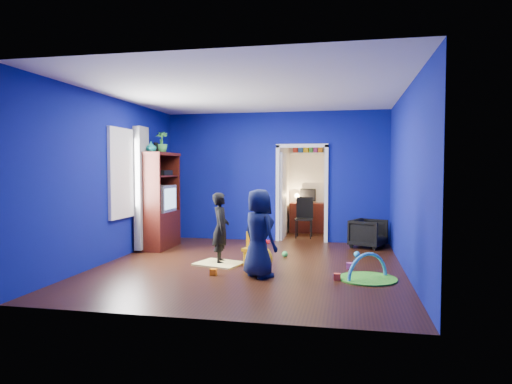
% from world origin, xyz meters
% --- Properties ---
extents(floor, '(5.00, 5.50, 0.01)m').
position_xyz_m(floor, '(0.00, 0.00, 0.00)').
color(floor, black).
rests_on(floor, ground).
extents(ceiling, '(5.00, 5.50, 0.01)m').
position_xyz_m(ceiling, '(0.00, 0.00, 2.90)').
color(ceiling, white).
rests_on(ceiling, wall_back).
extents(wall_back, '(5.00, 0.02, 2.90)m').
position_xyz_m(wall_back, '(0.00, 2.75, 1.45)').
color(wall_back, navy).
rests_on(wall_back, floor).
extents(wall_front, '(5.00, 0.02, 2.90)m').
position_xyz_m(wall_front, '(0.00, -2.75, 1.45)').
color(wall_front, navy).
rests_on(wall_front, floor).
extents(wall_left, '(0.02, 5.50, 2.90)m').
position_xyz_m(wall_left, '(-2.50, 0.00, 1.45)').
color(wall_left, navy).
rests_on(wall_left, floor).
extents(wall_right, '(0.02, 5.50, 2.90)m').
position_xyz_m(wall_right, '(2.50, 0.00, 1.45)').
color(wall_right, navy).
rests_on(wall_right, floor).
extents(alcove, '(1.00, 1.75, 2.50)m').
position_xyz_m(alcove, '(0.60, 3.62, 1.25)').
color(alcove, silver).
rests_on(alcove, floor).
extents(armchair, '(0.85, 0.84, 0.59)m').
position_xyz_m(armchair, '(2.03, 2.20, 0.30)').
color(armchair, black).
rests_on(armchair, floor).
extents(child_black, '(0.39, 0.50, 1.22)m').
position_xyz_m(child_black, '(-0.54, 0.11, 0.61)').
color(child_black, black).
rests_on(child_black, floor).
extents(child_navy, '(0.77, 0.75, 1.33)m').
position_xyz_m(child_navy, '(0.29, -0.73, 0.67)').
color(child_navy, '#0E0F34').
rests_on(child_navy, floor).
extents(toddler_red, '(0.40, 0.31, 0.81)m').
position_xyz_m(toddler_red, '(0.18, -0.13, 0.40)').
color(toddler_red, red).
rests_on(toddler_red, floor).
extents(vase, '(0.23, 0.23, 0.21)m').
position_xyz_m(vase, '(-2.22, 1.04, 2.07)').
color(vase, '#0B555E').
rests_on(vase, tv_armoire).
extents(potted_plant, '(0.30, 0.30, 0.45)m').
position_xyz_m(potted_plant, '(-2.22, 1.56, 2.18)').
color(potted_plant, green).
rests_on(potted_plant, tv_armoire).
extents(tv_armoire, '(0.58, 1.14, 1.96)m').
position_xyz_m(tv_armoire, '(-2.22, 1.34, 0.98)').
color(tv_armoire, '#41120A').
rests_on(tv_armoire, floor).
extents(crt_tv, '(0.46, 0.70, 0.54)m').
position_xyz_m(crt_tv, '(-2.18, 1.34, 1.02)').
color(crt_tv, silver).
rests_on(crt_tv, tv_armoire).
extents(yellow_blanket, '(0.89, 0.79, 0.03)m').
position_xyz_m(yellow_blanket, '(-0.54, 0.01, 0.01)').
color(yellow_blanket, '#F2E07A').
rests_on(yellow_blanket, floor).
extents(hopper_ball, '(0.44, 0.44, 0.44)m').
position_xyz_m(hopper_ball, '(0.24, -0.48, 0.22)').
color(hopper_ball, yellow).
rests_on(hopper_ball, floor).
extents(kid_chair, '(0.34, 0.34, 0.50)m').
position_xyz_m(kid_chair, '(0.03, 0.07, 0.25)').
color(kid_chair, yellow).
rests_on(kid_chair, floor).
extents(play_mat, '(0.86, 0.86, 0.02)m').
position_xyz_m(play_mat, '(1.90, -0.57, 0.01)').
color(play_mat, green).
rests_on(play_mat, floor).
extents(toy_arch, '(0.61, 0.54, 0.77)m').
position_xyz_m(toy_arch, '(1.90, -0.57, 0.02)').
color(toy_arch, '#3F8CD8').
rests_on(toy_arch, floor).
extents(window_left, '(0.03, 0.95, 1.55)m').
position_xyz_m(window_left, '(-2.48, 0.35, 1.55)').
color(window_left, white).
rests_on(window_left, wall_left).
extents(curtain, '(0.14, 0.42, 2.40)m').
position_xyz_m(curtain, '(-2.37, 0.90, 1.25)').
color(curtain, slate).
rests_on(curtain, floor).
extents(doorway, '(1.16, 0.10, 2.10)m').
position_xyz_m(doorway, '(0.60, 2.75, 1.05)').
color(doorway, white).
rests_on(doorway, floor).
extents(study_desk, '(0.88, 0.44, 0.75)m').
position_xyz_m(study_desk, '(0.60, 4.26, 0.38)').
color(study_desk, '#3D140A').
rests_on(study_desk, floor).
extents(desk_monitor, '(0.40, 0.05, 0.32)m').
position_xyz_m(desk_monitor, '(0.60, 4.38, 0.95)').
color(desk_monitor, black).
rests_on(desk_monitor, study_desk).
extents(desk_lamp, '(0.14, 0.14, 0.14)m').
position_xyz_m(desk_lamp, '(0.32, 4.32, 0.93)').
color(desk_lamp, '#FFD88C').
rests_on(desk_lamp, study_desk).
extents(folding_chair, '(0.40, 0.40, 0.92)m').
position_xyz_m(folding_chair, '(0.60, 3.30, 0.46)').
color(folding_chair, black).
rests_on(folding_chair, floor).
extents(book_shelf, '(0.88, 0.24, 0.04)m').
position_xyz_m(book_shelf, '(0.60, 4.37, 2.02)').
color(book_shelf, white).
rests_on(book_shelf, study_desk).
extents(toy_0, '(0.10, 0.08, 0.10)m').
position_xyz_m(toy_0, '(1.46, -0.71, 0.05)').
color(toy_0, red).
rests_on(toy_0, floor).
extents(toy_1, '(0.11, 0.11, 0.11)m').
position_xyz_m(toy_1, '(1.78, 1.14, 0.06)').
color(toy_1, '#27A8DF').
rests_on(toy_1, floor).
extents(toy_2, '(0.10, 0.08, 0.10)m').
position_xyz_m(toy_2, '(-0.41, -0.77, 0.05)').
color(toy_2, orange).
rests_on(toy_2, floor).
extents(toy_3, '(0.11, 0.11, 0.11)m').
position_xyz_m(toy_3, '(0.47, 0.90, 0.06)').
color(toy_3, green).
rests_on(toy_3, floor).
extents(toy_4, '(0.10, 0.08, 0.10)m').
position_xyz_m(toy_4, '(1.64, 0.10, 0.05)').
color(toy_4, '#DE53A8').
rests_on(toy_4, floor).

